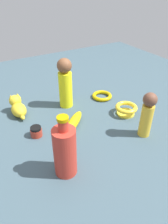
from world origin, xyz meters
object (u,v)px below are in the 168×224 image
at_px(banana, 73,122).
at_px(bowl, 126,109).
at_px(bangle, 102,96).
at_px(bottle_tall, 65,151).
at_px(person_figure_child, 147,114).
at_px(person_figure_adult, 65,83).
at_px(nail_polish_jar, 36,131).
at_px(cat_figurine, 18,107).

bearing_deg(banana, bowl, -50.20).
relative_size(bangle, bottle_tall, 0.48).
xyz_separation_m(bowl, person_figure_child, (0.03, 0.16, 0.07)).
xyz_separation_m(person_figure_child, person_figure_adult, (0.17, -0.37, 0.02)).
bearing_deg(bottle_tall, nail_polish_jar, -84.42).
xyz_separation_m(banana, cat_figurine, (0.18, -0.22, 0.02)).
height_order(person_figure_child, person_figure_adult, person_figure_adult).
bearing_deg(person_figure_adult, banana, 72.65).
bearing_deg(nail_polish_jar, person_figure_child, 150.70).
height_order(nail_polish_jar, person_figure_child, person_figure_child).
height_order(person_figure_child, banana, person_figure_child).
xyz_separation_m(person_figure_child, cat_figurine, (0.41, -0.41, -0.06)).
xyz_separation_m(bangle, cat_figurine, (0.43, -0.07, 0.03)).
relative_size(nail_polish_jar, bottle_tall, 0.21).
height_order(bowl, bottle_tall, bottle_tall).
bearing_deg(bangle, cat_figurine, -9.05).
distance_m(nail_polish_jar, person_figure_child, 0.45).
xyz_separation_m(bowl, person_figure_adult, (0.21, -0.22, 0.10)).
distance_m(bowl, bottle_tall, 0.44).
xyz_separation_m(person_figure_child, bottle_tall, (0.36, 0.01, -0.01)).
bearing_deg(cat_figurine, bottle_tall, 95.40).
height_order(bowl, cat_figurine, cat_figurine).
distance_m(bowl, cat_figurine, 0.51).
distance_m(banana, cat_figurine, 0.28).
height_order(person_figure_adult, bottle_tall, person_figure_adult).
bearing_deg(cat_figurine, person_figure_adult, 169.17).
relative_size(person_figure_child, bangle, 1.81).
distance_m(bowl, person_figure_adult, 0.31).
bearing_deg(person_figure_adult, person_figure_child, 115.11).
bearing_deg(bangle, bottle_tall, 42.34).
height_order(banana, bottle_tall, bottle_tall).
bearing_deg(bottle_tall, banana, -123.15).
height_order(bowl, person_figure_child, person_figure_child).
xyz_separation_m(banana, person_figure_adult, (-0.05, -0.17, 0.10)).
bearing_deg(bangle, bowl, 91.86).
height_order(nail_polish_jar, bottle_tall, bottle_tall).
distance_m(person_figure_child, bottle_tall, 0.36).
height_order(banana, bangle, banana).
distance_m(nail_polish_jar, banana, 0.16).
bearing_deg(person_figure_adult, bangle, 173.00).
height_order(cat_figurine, bottle_tall, bottle_tall).
height_order(bowl, bangle, bowl).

